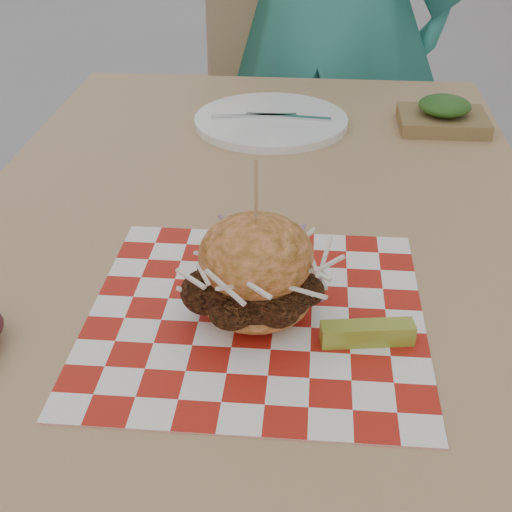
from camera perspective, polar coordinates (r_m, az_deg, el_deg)
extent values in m
plane|color=gray|center=(1.67, -1.48, -14.97)|extent=(80.00, 80.00, 0.00)
cube|color=tan|center=(0.99, -0.10, 2.61)|extent=(0.80, 1.20, 0.04)
cylinder|color=#333338|center=(1.69, -10.00, 0.70)|extent=(0.05, 0.05, 0.71)
cylinder|color=#333338|center=(1.66, 13.33, -0.34)|extent=(0.05, 0.05, 0.71)
cube|color=tan|center=(1.83, 2.12, 6.99)|extent=(0.53, 0.53, 0.04)
cube|color=tan|center=(1.93, 0.58, 16.18)|extent=(0.41, 0.17, 0.50)
cylinder|color=#333338|center=(1.76, -2.09, -2.98)|extent=(0.03, 0.03, 0.43)
cylinder|color=#333338|center=(1.85, 8.88, -1.43)|extent=(0.03, 0.03, 0.43)
cylinder|color=#333338|center=(2.06, -4.21, 2.52)|extent=(0.03, 0.03, 0.43)
cylinder|color=#333338|center=(2.14, 5.33, 3.65)|extent=(0.03, 0.03, 0.43)
cube|color=#B31C11|center=(0.77, 0.00, -4.68)|extent=(0.36, 0.36, 0.00)
ellipsoid|color=orange|center=(0.76, 0.00, -3.37)|extent=(0.12, 0.12, 0.04)
ellipsoid|color=brown|center=(0.75, 0.00, -2.37)|extent=(0.13, 0.12, 0.07)
ellipsoid|color=orange|center=(0.73, 0.00, 0.05)|extent=(0.12, 0.12, 0.08)
cylinder|color=tan|center=(0.70, 0.00, 4.36)|extent=(0.00, 0.00, 0.09)
cube|color=#95A630|center=(0.74, 8.90, -6.12)|extent=(0.10, 0.04, 0.02)
cylinder|color=white|center=(1.27, 1.20, 10.74)|extent=(0.27, 0.27, 0.01)
cube|color=silver|center=(1.27, -0.16, 11.17)|extent=(0.15, 0.03, 0.00)
cube|color=silver|center=(1.27, 2.59, 11.08)|extent=(0.15, 0.03, 0.00)
cube|color=olive|center=(1.30, 14.70, 10.42)|extent=(0.15, 0.12, 0.02)
ellipsoid|color=#134212|center=(1.29, 14.86, 11.56)|extent=(0.09, 0.09, 0.03)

